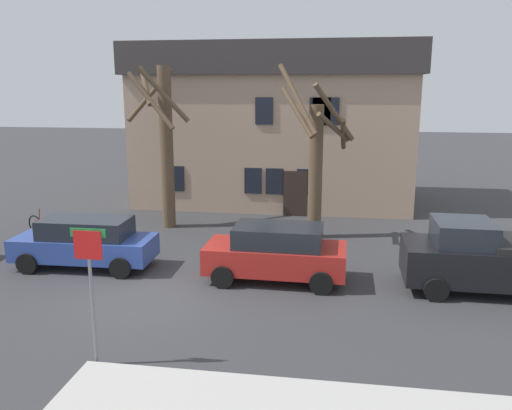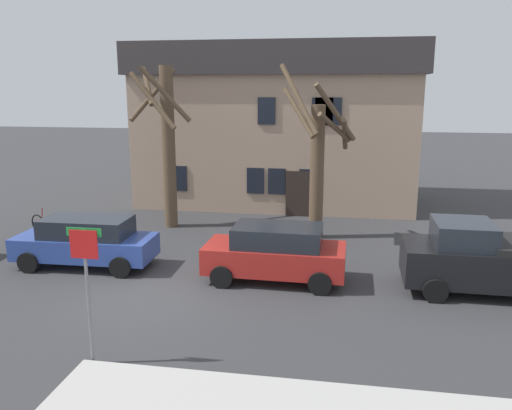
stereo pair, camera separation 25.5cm
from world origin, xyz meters
name	(u,v)px [view 1 (the left image)]	position (x,y,z in m)	size (l,w,h in m)	color
ground_plane	(147,298)	(0.00, 0.00, 0.00)	(120.00, 120.00, 0.00)	#38383A
building_main	(275,124)	(1.97, 13.74, 4.01)	(13.94, 7.12, 7.89)	tan
tree_bare_near	(164,140)	(-1.88, 7.59, 3.71)	(2.88, 2.95, 6.70)	brown
tree_bare_mid	(316,160)	(4.41, 6.86, 3.11)	(2.98, 2.54, 6.70)	brown
car_blue_wagon	(85,242)	(-2.91, 2.22, 0.87)	(4.60, 2.02, 1.67)	#2D4799
car_red_wagon	(276,252)	(3.45, 1.99, 0.90)	(4.31, 2.12, 1.74)	#AD231E
pickup_truck_black	(492,258)	(9.73, 2.06, 1.01)	(5.12, 2.36, 2.08)	black
street_sign_pole	(90,272)	(0.22, -3.64, 2.11)	(0.76, 0.07, 3.03)	slate
bicycle_leaning	(44,225)	(-6.52, 5.79, 0.37)	(1.68, 0.60, 1.03)	black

